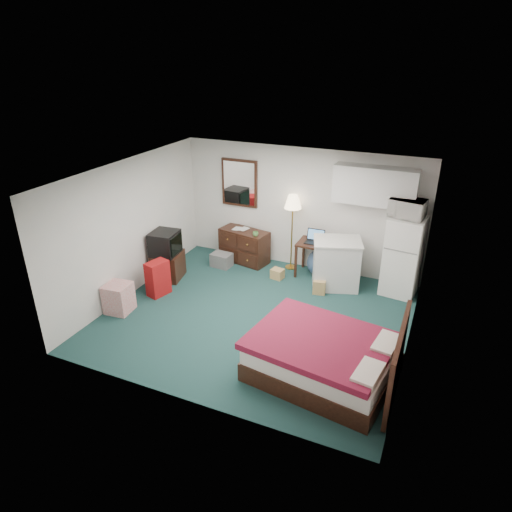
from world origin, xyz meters
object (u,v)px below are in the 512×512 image
at_px(floor_lamp, 292,233).
at_px(suitcase, 158,278).
at_px(desk, 312,258).
at_px(tv_stand, 168,265).
at_px(dresser, 244,246).
at_px(bed, 323,358).
at_px(kitchen_counter, 336,264).
at_px(fridge, 403,256).

xyz_separation_m(floor_lamp, suitcase, (-1.89, -2.06, -0.46)).
xyz_separation_m(desk, tv_stand, (-2.59, -1.30, -0.09)).
bearing_deg(suitcase, tv_stand, 123.32).
height_order(dresser, bed, dresser).
distance_m(tv_stand, suitcase, 0.68).
xyz_separation_m(desk, kitchen_counter, (0.57, -0.29, 0.11)).
xyz_separation_m(kitchen_counter, tv_stand, (-3.16, -1.00, -0.20)).
distance_m(desk, kitchen_counter, 0.65).
relative_size(dresser, tv_stand, 1.78).
relative_size(desk, kitchen_counter, 0.77).
relative_size(desk, bed, 0.38).
height_order(floor_lamp, kitchen_counter, floor_lamp).
bearing_deg(dresser, kitchen_counter, 2.60).
relative_size(dresser, desk, 1.47).
distance_m(dresser, kitchen_counter, 2.11).
height_order(dresser, suitcase, dresser).
xyz_separation_m(fridge, bed, (-0.66, -2.92, -0.45)).
bearing_deg(suitcase, kitchen_counter, 44.39).
bearing_deg(bed, suitcase, 172.01).
height_order(floor_lamp, bed, floor_lamp).
bearing_deg(tv_stand, desk, 14.70).
distance_m(fridge, bed, 3.03).
bearing_deg(desk, kitchen_counter, -27.46).
bearing_deg(dresser, suitcase, -102.46).
distance_m(floor_lamp, bed, 3.50).
bearing_deg(floor_lamp, dresser, -174.64).
distance_m(floor_lamp, desk, 0.66).
bearing_deg(bed, tv_stand, 164.06).
bearing_deg(floor_lamp, bed, -63.06).
xyz_separation_m(desk, fridge, (1.75, -0.05, 0.39)).
xyz_separation_m(dresser, tv_stand, (-1.07, -1.32, -0.09)).
bearing_deg(suitcase, dresser, 81.47).
height_order(kitchen_counter, fridge, fridge).
bearing_deg(tv_stand, suitcase, -83.79).
bearing_deg(desk, floor_lamp, 165.73).
height_order(kitchen_counter, tv_stand, kitchen_counter).
height_order(desk, kitchen_counter, kitchen_counter).
relative_size(floor_lamp, suitcase, 2.38).
bearing_deg(fridge, suitcase, -148.60).
relative_size(kitchen_counter, tv_stand, 1.58).
distance_m(dresser, bed, 3.96).
bearing_deg(bed, kitchen_counter, 109.46).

